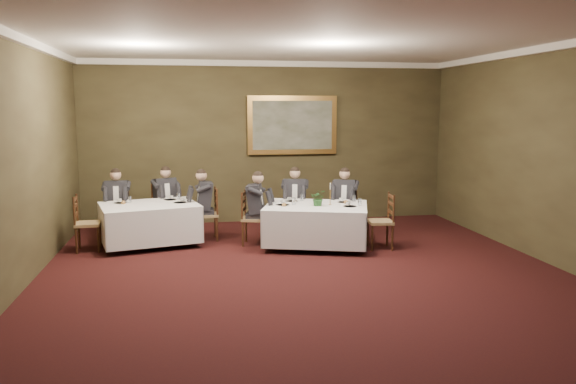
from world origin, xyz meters
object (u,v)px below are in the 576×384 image
object	(u,v)px
chair_sec_endright	(207,225)
candlestick	(330,196)
diner_main_backleft	(295,209)
diner_main_backright	(345,210)
table_second	(150,221)
chair_main_endleft	(253,229)
table_main	(316,222)
diner_sec_endright	(206,213)
diner_main_endleft	(254,217)
painting	(292,125)
diner_sec_backleft	(118,212)
chair_main_backright	(345,221)
chair_sec_backright	(165,219)
chair_main_endright	(381,233)
chair_main_backleft	(295,220)
chair_sec_backleft	(118,223)
chair_sec_endleft	(88,235)
diner_sec_backright	(165,208)
centerpiece	(318,197)

from	to	relation	value
chair_sec_endright	candlestick	bearing A→B (deg)	-114.82
diner_main_backleft	diner_main_backright	distance (m)	0.98
table_second	chair_main_endleft	bearing A→B (deg)	-8.40
table_main	chair_main_endleft	bearing A→B (deg)	162.93
diner_sec_endright	diner_main_endleft	bearing A→B (deg)	-125.14
table_second	painting	size ratio (longest dim) A/B	1.00
diner_main_backleft	diner_sec_backleft	bearing A→B (deg)	8.67
diner_main_backleft	diner_main_endleft	xyz separation A→B (m)	(-0.90, -0.69, 0.00)
chair_main_backright	diner_sec_endright	distance (m)	2.71
table_main	table_second	distance (m)	3.05
diner_sec_backleft	chair_sec_backright	bearing A→B (deg)	-165.85
table_main	chair_main_endright	xyz separation A→B (m)	(1.11, -0.34, -0.17)
diner_main_backleft	diner_sec_endright	bearing A→B (deg)	19.22
diner_main_endleft	chair_sec_endright	bearing A→B (deg)	-108.27
table_second	chair_main_endright	bearing A→B (deg)	-13.14
diner_sec_backleft	chair_sec_backright	size ratio (longest dim) A/B	1.35
chair_main_backleft	diner_sec_endright	xyz separation A→B (m)	(-1.75, -0.17, 0.23)
diner_sec_backleft	chair_main_endright	bearing A→B (deg)	160.14
diner_main_backleft	candlestick	size ratio (longest dim) A/B	3.26
diner_main_endleft	chair_main_endright	distance (m)	2.32
chair_main_backleft	chair_sec_backleft	distance (m)	3.46
chair_main_endright	chair_sec_endright	size ratio (longest dim) A/B	1.00
chair_sec_endright	diner_main_backleft	bearing A→B (deg)	-87.74
chair_main_backright	chair_sec_backleft	size ratio (longest dim) A/B	1.00
diner_main_backright	diner_sec_endright	bearing A→B (deg)	22.08
diner_main_endleft	chair_sec_backright	distance (m)	2.08
candlestick	chair_sec_backright	bearing A→B (deg)	152.24
chair_sec_endleft	chair_sec_backleft	bearing A→B (deg)	154.55
chair_main_backleft	chair_main_endleft	size ratio (longest dim) A/B	1.00
diner_sec_backright	diner_main_backright	bearing A→B (deg)	142.35
chair_sec_backleft	candlestick	xyz separation A→B (m)	(3.89, -1.37, 0.63)
table_main	candlestick	xyz separation A→B (m)	(0.25, -0.00, 0.47)
chair_sec_backright	centerpiece	bearing A→B (deg)	124.73
diner_main_endleft	chair_sec_endright	distance (m)	1.02
chair_main_backleft	chair_sec_backright	bearing A→B (deg)	2.15
diner_main_backleft	painting	size ratio (longest dim) A/B	0.68
chair_main_endleft	diner_sec_endright	distance (m)	1.02
chair_main_backright	chair_sec_backleft	world-z (taller)	same
chair_main_endright	painting	world-z (taller)	painting
chair_main_endright	candlestick	world-z (taller)	candlestick
table_main	chair_sec_backleft	bearing A→B (deg)	159.47
diner_main_backright	chair_sec_backleft	world-z (taller)	diner_main_backright
chair_main_endright	chair_sec_endleft	bearing A→B (deg)	88.34
chair_sec_endleft	diner_sec_backleft	bearing A→B (deg)	154.31
chair_sec_backleft	chair_sec_backright	size ratio (longest dim) A/B	1.00
chair_sec_backright	centerpiece	size ratio (longest dim) A/B	3.28
chair_sec_endleft	painting	size ratio (longest dim) A/B	0.51
diner_sec_endright	centerpiece	bearing A→B (deg)	-118.84
chair_main_endleft	centerpiece	bearing A→B (deg)	83.78
chair_main_backright	diner_sec_backright	xyz separation A→B (m)	(-3.49, 0.81, 0.23)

